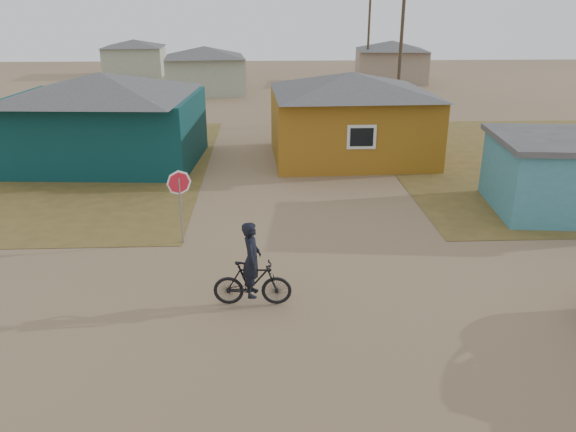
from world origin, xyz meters
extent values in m
plane|color=#866B4D|center=(0.00, 0.00, 0.00)|extent=(120.00, 120.00, 0.00)
cube|color=#092F32|center=(-8.50, 13.50, 1.50)|extent=(8.40, 6.54, 3.00)
pyramid|color=#3E3E40|center=(-8.50, 13.50, 3.50)|extent=(8.93, 7.08, 1.00)
cube|color=#946116|center=(2.50, 14.00, 1.50)|extent=(7.21, 6.24, 3.00)
pyramid|color=#3E3E40|center=(2.50, 14.00, 3.45)|extent=(7.72, 6.76, 0.90)
cube|color=silver|center=(2.50, 10.97, 1.65)|extent=(1.20, 0.06, 1.00)
cube|color=black|center=(2.50, 10.94, 1.65)|extent=(0.95, 0.04, 0.75)
cube|color=#A0A890|center=(-6.00, 34.00, 1.40)|extent=(6.49, 5.60, 2.80)
pyramid|color=#3E3E40|center=(-6.00, 34.00, 3.20)|extent=(7.04, 6.15, 0.80)
cube|color=gray|center=(10.00, 40.00, 1.40)|extent=(6.41, 5.50, 2.80)
pyramid|color=#3E3E40|center=(10.00, 40.00, 3.20)|extent=(6.95, 6.05, 0.80)
cube|color=#A0A890|center=(-14.00, 46.00, 1.35)|extent=(5.75, 5.28, 2.70)
pyramid|color=#3E3E40|center=(-14.00, 46.00, 3.05)|extent=(6.28, 5.81, 0.70)
cylinder|color=#423527|center=(6.50, 22.00, 4.00)|extent=(0.20, 0.20, 8.00)
cylinder|color=#423527|center=(7.50, 38.00, 4.00)|extent=(0.20, 0.20, 8.00)
cylinder|color=gray|center=(-3.97, 4.28, 1.02)|extent=(0.06, 0.06, 2.04)
imported|color=black|center=(-1.81, 0.50, 0.56)|extent=(1.89, 0.62, 1.12)
imported|color=black|center=(-1.81, 0.50, 1.19)|extent=(0.47, 0.69, 1.85)
camera|label=1|loc=(-1.48, -11.38, 6.81)|focal=35.00mm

